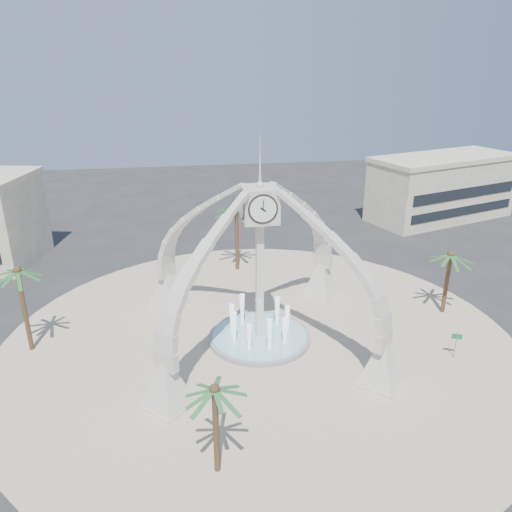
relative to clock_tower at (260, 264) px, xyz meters
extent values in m
plane|color=#282828|center=(0.00, 0.00, -6.49)|extent=(140.00, 140.00, 0.00)
cylinder|color=tan|center=(0.00, 0.00, -6.46)|extent=(40.00, 40.00, 0.06)
cube|color=silver|center=(0.00, 0.00, -1.59)|extent=(0.55, 0.55, 9.80)
cube|color=silver|center=(0.00, 0.00, 4.56)|extent=(2.50, 2.50, 2.50)
cone|color=silver|center=(0.00, 0.00, 7.81)|extent=(0.20, 0.20, 4.00)
cylinder|color=white|center=(0.00, -1.29, 4.56)|extent=(1.84, 0.04, 1.84)
pyramid|color=silver|center=(7.07, 7.07, -4.89)|extent=(3.80, 3.80, 3.20)
pyramid|color=silver|center=(-7.07, 7.07, -4.89)|extent=(3.80, 3.80, 3.20)
pyramid|color=silver|center=(-7.07, -7.07, -4.89)|extent=(3.80, 3.80, 3.20)
pyramid|color=silver|center=(7.07, -7.07, -4.89)|extent=(3.80, 3.80, 3.20)
cylinder|color=gray|center=(0.00, 0.00, -6.29)|extent=(8.00, 8.00, 0.40)
cylinder|color=#93D1DC|center=(0.00, 0.00, -6.07)|extent=(7.40, 7.40, 0.04)
cone|color=white|center=(0.00, 0.00, -4.47)|extent=(0.60, 0.60, 3.20)
cube|color=beige|center=(30.00, 28.00, -2.49)|extent=(21.49, 13.79, 8.00)
cube|color=beige|center=(30.00, 28.00, 1.81)|extent=(21.87, 14.17, 0.60)
cylinder|color=brown|center=(16.54, 1.92, -3.72)|extent=(0.36, 0.36, 5.55)
cylinder|color=brown|center=(-17.34, 1.36, -3.14)|extent=(0.35, 0.35, 6.69)
cylinder|color=brown|center=(0.07, 14.28, -3.08)|extent=(0.40, 0.40, 6.82)
cylinder|color=brown|center=(-4.49, -12.87, -3.80)|extent=(0.33, 0.33, 5.38)
cylinder|color=slate|center=(13.75, -4.87, -5.40)|extent=(0.07, 0.07, 2.17)
cube|color=#186133|center=(13.75, -4.87, -4.66)|extent=(0.69, 0.33, 0.43)
cube|color=white|center=(13.75, -4.87, -4.66)|extent=(0.74, 0.33, 0.50)
camera|label=1|loc=(-5.80, -33.61, 14.15)|focal=35.00mm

